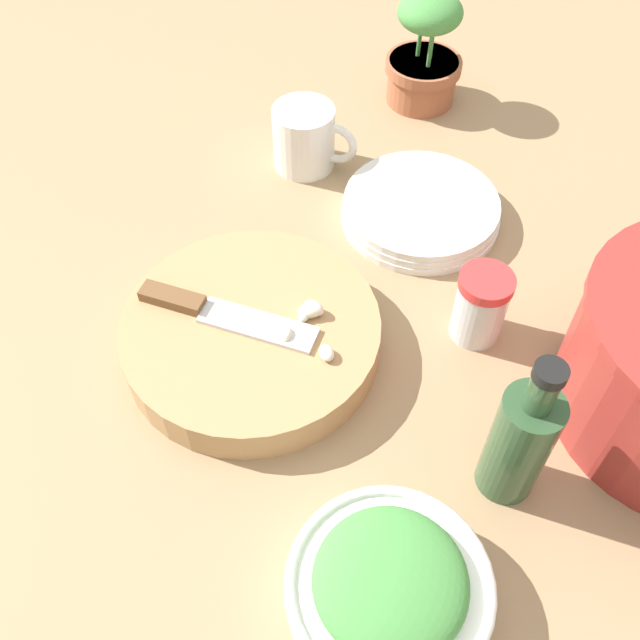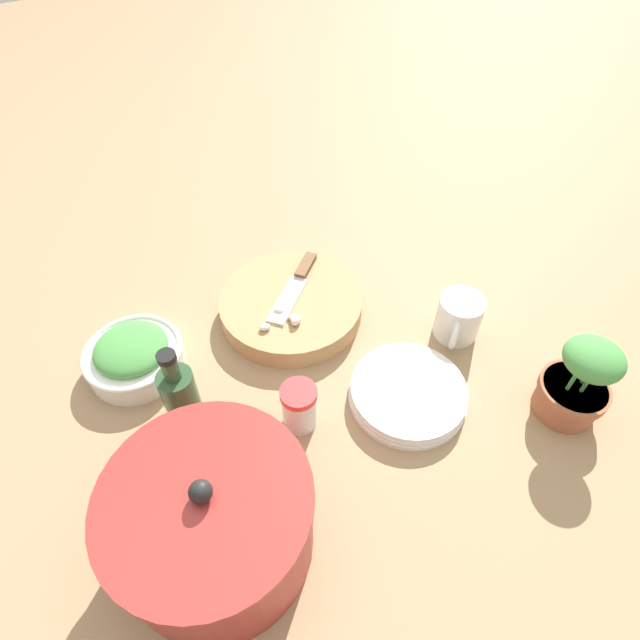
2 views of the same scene
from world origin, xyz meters
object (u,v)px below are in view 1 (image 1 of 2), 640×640
Objects in this scene: herb_bowl at (389,589)px; plate_stack at (421,209)px; spice_jar at (481,306)px; coffee_mug at (306,138)px; garlic_cloves at (311,321)px; chef_knife at (216,312)px; potted_herb at (425,57)px; oil_bottle at (520,441)px; cutting_board at (252,335)px.

herb_bowl is 0.48m from plate_stack.
spice_jar is 0.85× the size of coffee_mug.
chef_knife is at bearing -131.91° from garlic_cloves.
potted_herb is at bearing 139.03° from herb_bowl.
garlic_cloves is at bearing -52.59° from potted_herb.
plate_stack is at bearing -38.74° from potted_herb.
garlic_cloves is 0.31m from coffee_mug.
garlic_cloves is 0.18m from spice_jar.
plate_stack is at bearing 137.83° from herb_bowl.
garlic_cloves is 0.25m from plate_stack.
herb_bowl is at bearing -79.98° from oil_bottle.
garlic_cloves is at bearing -163.34° from oil_bottle.
oil_bottle is (0.30, 0.14, 0.03)m from chef_knife.
plate_stack is 1.08× the size of oil_bottle.
coffee_mug reaches higher than cutting_board.
potted_herb is at bearing 169.88° from chef_knife.
herb_bowl reaches higher than plate_stack.
potted_herb is (-0.23, 0.46, 0.02)m from chef_knife.
chef_knife is 0.30m from plate_stack.
cutting_board is at bearing -78.26° from plate_stack.
cutting_board is at bearing -59.51° from potted_herb.
oil_bottle is (0.15, -0.09, 0.03)m from spice_jar.
cutting_board is at bearing -118.70° from spice_jar.
spice_jar is 0.18m from oil_bottle.
coffee_mug is 0.22m from potted_herb.
potted_herb reaches higher than garlic_cloves.
spice_jar reaches higher than plate_stack.
chef_knife is 0.32m from herb_bowl.
garlic_cloves is 0.27m from herb_bowl.
herb_bowl is at bearing -26.40° from coffee_mug.
oil_bottle is (0.49, -0.10, 0.03)m from coffee_mug.
garlic_cloves is 0.49m from potted_herb.
potted_herb reaches higher than chef_knife.
cutting_board is at bearing 93.10° from chef_knife.
cutting_board is 3.13× the size of spice_jar.
chef_knife is 0.95× the size of oil_bottle.
herb_bowl reaches higher than garlic_cloves.
coffee_mug is (-0.23, 0.22, 0.02)m from cutting_board.
coffee_mug is (-0.52, 0.26, 0.01)m from herb_bowl.
oil_bottle is at bearing -32.25° from spice_jar.
herb_bowl is at bearing -19.94° from garlic_cloves.
oil_bottle is at bearing 79.36° from chef_knife.
herb_bowl is 0.17m from oil_bottle.
herb_bowl is (0.26, -0.09, -0.02)m from garlic_cloves.
garlic_cloves is 0.39× the size of plate_stack.
chef_knife is 1.69× the size of coffee_mug.
garlic_cloves is at bearing 53.10° from cutting_board.
chef_knife is at bearing -154.16° from oil_bottle.
spice_jar reaches higher than garlic_cloves.
chef_knife is at bearing -50.60° from coffee_mug.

